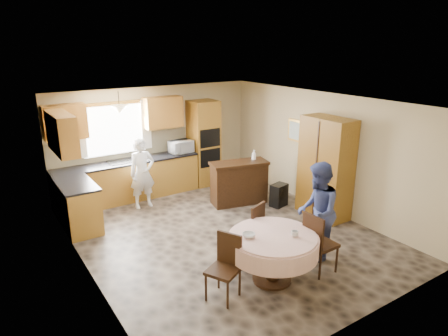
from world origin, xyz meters
name	(u,v)px	position (x,y,z in m)	size (l,w,h in m)	color
floor	(225,234)	(0.00, 0.00, 0.00)	(5.00, 6.00, 0.01)	brown
ceiling	(225,102)	(0.00, 0.00, 2.50)	(5.00, 6.00, 0.01)	white
wall_back	(156,139)	(0.00, 3.00, 1.25)	(5.00, 0.02, 2.50)	tan
wall_front	(362,236)	(0.00, -3.00, 1.25)	(5.00, 0.02, 2.50)	tan
wall_left	(83,201)	(-2.50, 0.00, 1.25)	(0.02, 6.00, 2.50)	tan
wall_right	(323,152)	(2.50, 0.00, 1.25)	(0.02, 6.00, 2.50)	tan
window	(114,130)	(-1.00, 2.98, 1.60)	(1.40, 0.03, 1.10)	white
curtain_left	(80,132)	(-1.75, 2.93, 1.65)	(0.22, 0.02, 1.15)	white
curtain_right	(146,124)	(-0.25, 2.93, 1.65)	(0.22, 0.02, 1.15)	white
base_cab_back	(129,181)	(-0.85, 2.70, 0.44)	(3.30, 0.60, 0.88)	#AC7C2E
counter_back	(127,162)	(-0.85, 2.70, 0.90)	(3.30, 0.64, 0.04)	black
base_cab_left	(78,207)	(-2.20, 1.80, 0.44)	(0.60, 1.20, 0.88)	#AC7C2E
counter_left	(76,184)	(-2.20, 1.80, 0.90)	(0.64, 1.20, 0.04)	black
backsplash	(122,147)	(-0.85, 2.99, 1.18)	(3.30, 0.02, 0.55)	beige
wall_cab_left	(65,122)	(-2.05, 2.83, 1.91)	(0.85, 0.33, 0.72)	#C48231
wall_cab_right	(163,112)	(0.15, 2.83, 1.91)	(0.90, 0.33, 0.72)	#C48231
wall_cab_side	(62,133)	(-2.33, 1.80, 1.91)	(0.33, 1.20, 0.72)	#C48231
oven_tower	(204,143)	(1.15, 2.69, 1.06)	(0.66, 0.62, 2.12)	#AC7C2E
oven_upper	(210,138)	(1.15, 2.38, 1.25)	(0.56, 0.01, 0.45)	black
oven_lower	(210,158)	(1.15, 2.38, 0.75)	(0.56, 0.01, 0.45)	black
pendant	(119,110)	(-1.00, 2.50, 2.12)	(0.36, 0.36, 0.18)	beige
sideboard	(239,184)	(1.13, 1.13, 0.45)	(1.26, 0.52, 0.90)	#381F0F
space_heater	(279,195)	(1.76, 0.50, 0.25)	(0.37, 0.26, 0.50)	black
cupboard	(326,168)	(2.22, -0.37, 1.03)	(0.54, 1.08, 2.06)	#AC7C2E
dining_table	(273,245)	(-0.23, -1.66, 0.60)	(1.34, 1.34, 0.76)	#381F0F
chair_left	(226,263)	(-1.03, -1.59, 0.52)	(0.55, 0.55, 0.94)	#381F0F
chair_back	(252,227)	(-0.03, -0.88, 0.52)	(0.53, 0.53, 0.95)	#381F0F
chair_right	(317,240)	(0.48, -1.86, 0.55)	(0.44, 0.44, 1.00)	#381F0F
framed_picture	(298,131)	(2.47, 0.75, 1.56)	(0.06, 0.60, 0.50)	gold
microwave	(181,147)	(0.49, 2.65, 1.07)	(0.54, 0.36, 0.30)	silver
person_sink	(142,173)	(-0.74, 2.10, 0.77)	(0.56, 0.37, 1.54)	silver
person_dining	(317,212)	(0.80, -1.53, 0.83)	(0.81, 0.63, 1.66)	navy
bowl_sideboard	(229,165)	(0.87, 1.13, 0.93)	(0.21, 0.21, 0.05)	#B2B2B2
bottle_sideboard	(254,156)	(1.53, 1.13, 1.04)	(0.11, 0.11, 0.27)	silver
cup_table	(295,234)	(-0.01, -1.87, 0.81)	(0.11, 0.11, 0.09)	#B2B2B2
bowl_table	(249,235)	(-0.58, -1.52, 0.79)	(0.19, 0.19, 0.06)	#B2B2B2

